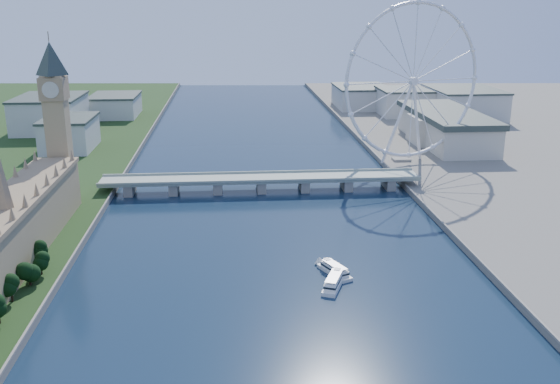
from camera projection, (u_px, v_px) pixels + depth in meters
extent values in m
cube|color=tan|center=(6.00, 240.00, 295.71)|extent=(24.00, 200.00, 28.00)
cube|color=tan|center=(59.00, 139.00, 391.28)|extent=(13.00, 13.00, 80.00)
cube|color=#937A59|center=(54.00, 88.00, 382.04)|extent=(15.00, 15.00, 14.00)
pyramid|color=#2D3833|center=(49.00, 41.00, 373.95)|extent=(20.02, 20.02, 20.00)
cube|color=gray|center=(261.00, 179.00, 432.02)|extent=(220.00, 22.00, 2.00)
cube|color=gray|center=(130.00, 188.00, 426.51)|extent=(6.00, 20.00, 7.50)
cube|color=gray|center=(174.00, 187.00, 428.80)|extent=(6.00, 20.00, 7.50)
cube|color=gray|center=(218.00, 186.00, 431.10)|extent=(6.00, 20.00, 7.50)
cube|color=gray|center=(261.00, 185.00, 433.39)|extent=(6.00, 20.00, 7.50)
cube|color=gray|center=(304.00, 184.00, 435.68)|extent=(6.00, 20.00, 7.50)
cube|color=gray|center=(346.00, 183.00, 437.98)|extent=(6.00, 20.00, 7.50)
cube|color=gray|center=(388.00, 182.00, 440.27)|extent=(6.00, 20.00, 7.50)
torus|color=silver|center=(413.00, 81.00, 476.51)|extent=(113.60, 39.12, 118.60)
cylinder|color=silver|center=(413.00, 81.00, 476.51)|extent=(7.25, 6.61, 6.00)
cube|color=gray|center=(401.00, 159.00, 504.30)|extent=(14.00, 10.00, 2.00)
cube|color=beige|center=(70.00, 134.00, 541.69)|extent=(40.00, 60.00, 26.00)
cube|color=beige|center=(50.00, 114.00, 623.66)|extent=(60.00, 80.00, 32.00)
cube|color=beige|center=(115.00, 106.00, 705.27)|extent=(50.00, 70.00, 22.00)
cube|color=beige|center=(406.00, 103.00, 710.55)|extent=(60.00, 60.00, 28.00)
cube|color=beige|center=(464.00, 104.00, 695.76)|extent=(70.00, 90.00, 30.00)
cube|color=beige|center=(361.00, 97.00, 765.33)|extent=(60.00, 80.00, 24.00)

